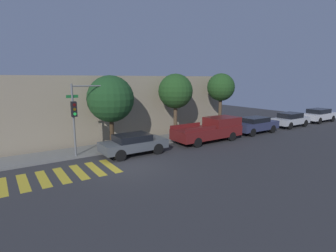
% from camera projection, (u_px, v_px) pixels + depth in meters
% --- Properties ---
extents(ground_plane, '(60.00, 60.00, 0.00)m').
position_uv_depth(ground_plane, '(130.00, 167.00, 14.50)').
color(ground_plane, '#333335').
extents(sidewalk, '(26.00, 2.37, 0.14)m').
position_uv_depth(sidewalk, '(102.00, 149.00, 18.07)').
color(sidewalk, slate).
rests_on(sidewalk, ground).
extents(building_row, '(26.00, 6.00, 5.04)m').
position_uv_depth(building_row, '(81.00, 107.00, 21.38)').
color(building_row, gray).
rests_on(building_row, ground).
extents(crosswalk, '(5.63, 2.60, 0.00)m').
position_uv_depth(crosswalk, '(62.00, 175.00, 13.28)').
color(crosswalk, gold).
rests_on(crosswalk, ground).
extents(traffic_light_pole, '(2.70, 0.56, 4.54)m').
position_uv_depth(traffic_light_pole, '(83.00, 106.00, 15.88)').
color(traffic_light_pole, slate).
rests_on(traffic_light_pole, ground).
extents(sedan_near_corner, '(4.22, 1.84, 1.34)m').
position_uv_depth(sedan_near_corner, '(133.00, 143.00, 16.79)').
color(sedan_near_corner, '#4C5156').
rests_on(sedan_near_corner, ground).
extents(pickup_truck, '(5.70, 2.08, 1.79)m').
position_uv_depth(pickup_truck, '(211.00, 129.00, 20.44)').
color(pickup_truck, maroon).
rests_on(pickup_truck, ground).
extents(sedan_middle, '(4.49, 1.84, 1.44)m').
position_uv_depth(sedan_middle, '(255.00, 124.00, 23.41)').
color(sedan_middle, '#2D3351').
rests_on(sedan_middle, ground).
extents(sedan_far_end, '(4.29, 1.79, 1.44)m').
position_uv_depth(sedan_far_end, '(290.00, 119.00, 26.44)').
color(sedan_far_end, '#B7BABF').
rests_on(sedan_far_end, ground).
extents(sedan_tail_of_row, '(4.70, 1.86, 1.49)m').
position_uv_depth(sedan_tail_of_row, '(319.00, 115.00, 29.49)').
color(sedan_tail_of_row, silver).
rests_on(sedan_tail_of_row, ground).
extents(tree_near_corner, '(3.17, 3.17, 5.06)m').
position_uv_depth(tree_near_corner, '(111.00, 99.00, 17.74)').
color(tree_near_corner, '#42301E').
rests_on(tree_near_corner, ground).
extents(tree_midblock, '(2.73, 2.73, 5.22)m').
position_uv_depth(tree_midblock, '(176.00, 92.00, 20.65)').
color(tree_midblock, brown).
rests_on(tree_midblock, ground).
extents(tree_far_end, '(2.44, 2.44, 5.30)m').
position_uv_depth(tree_far_end, '(221.00, 88.00, 23.34)').
color(tree_far_end, brown).
rests_on(tree_far_end, ground).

